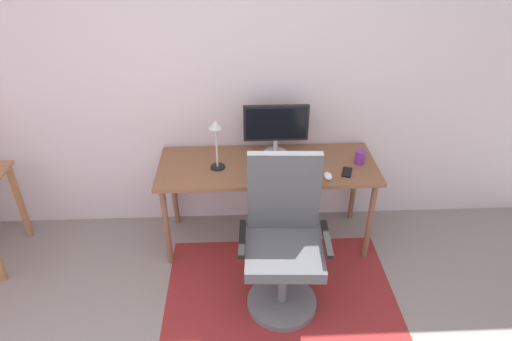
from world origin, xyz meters
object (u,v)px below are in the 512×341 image
(cell_phone, at_px, (347,172))
(office_chair, at_px, (283,246))
(desk_lamp, at_px, (216,136))
(keyboard, at_px, (281,178))
(monitor, at_px, (276,125))
(desk, at_px, (267,172))
(coffee_cup, at_px, (360,157))
(computer_mouse, at_px, (328,176))

(cell_phone, relative_size, office_chair, 0.13)
(desk_lamp, bearing_deg, keyboard, -20.97)
(monitor, relative_size, desk_lamp, 1.29)
(desk, relative_size, monitor, 3.32)
(desk, relative_size, keyboard, 3.92)
(cell_phone, distance_m, office_chair, 0.78)
(coffee_cup, bearing_deg, computer_mouse, -144.28)
(monitor, height_order, office_chair, monitor)
(desk, height_order, office_chair, office_chair)
(monitor, bearing_deg, keyboard, -89.07)
(monitor, height_order, cell_phone, monitor)
(keyboard, xyz_separation_m, computer_mouse, (0.35, -0.01, 0.01))
(coffee_cup, bearing_deg, desk, 179.06)
(monitor, bearing_deg, desk, -113.06)
(computer_mouse, distance_m, desk_lamp, 0.87)
(desk_lamp, bearing_deg, monitor, 24.48)
(computer_mouse, bearing_deg, cell_phone, 22.71)
(desk, height_order, desk_lamp, desk_lamp)
(coffee_cup, relative_size, desk_lamp, 0.27)
(monitor, bearing_deg, coffee_cup, -16.52)
(office_chair, bearing_deg, computer_mouse, 54.02)
(desk_lamp, distance_m, office_chair, 0.93)
(computer_mouse, bearing_deg, desk_lamp, 167.25)
(desk, bearing_deg, computer_mouse, -26.56)
(keyboard, bearing_deg, desk_lamp, 159.03)
(keyboard, bearing_deg, desk, 111.36)
(office_chair, bearing_deg, monitor, 92.23)
(computer_mouse, height_order, cell_phone, computer_mouse)
(cell_phone, height_order, desk_lamp, desk_lamp)
(keyboard, xyz_separation_m, desk_lamp, (-0.46, 0.18, 0.26))
(desk, distance_m, cell_phone, 0.61)
(keyboard, height_order, office_chair, office_chair)
(coffee_cup, height_order, office_chair, office_chair)
(desk, bearing_deg, coffee_cup, -0.94)
(keyboard, relative_size, cell_phone, 3.07)
(desk, bearing_deg, keyboard, -68.64)
(desk, distance_m, coffee_cup, 0.72)
(office_chair, bearing_deg, coffee_cup, 48.26)
(computer_mouse, relative_size, cell_phone, 0.74)
(desk_lamp, bearing_deg, cell_phone, -6.96)
(keyboard, relative_size, office_chair, 0.38)
(keyboard, distance_m, computer_mouse, 0.35)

